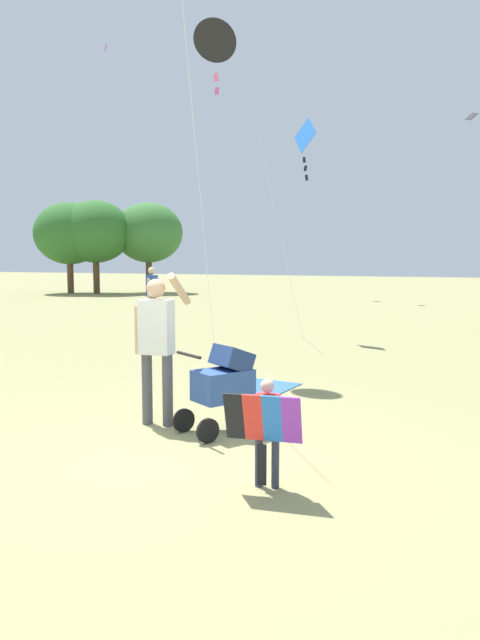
{
  "coord_description": "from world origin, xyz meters",
  "views": [
    {
      "loc": [
        2.99,
        -5.05,
        2.04
      ],
      "look_at": [
        0.28,
        1.48,
        1.3
      ],
      "focal_mm": 33.56,
      "sensor_mm": 36.0,
      "label": 1
    }
  ],
  "objects_px": {
    "person_adult_flyer": "(157,338)",
    "person_sitting_far": "(152,291)",
    "kite_adult_black": "(215,43)",
    "child_with_butterfly_kite": "(266,423)",
    "picnic_blanket": "(254,386)",
    "kite_orange_delta": "(304,142)",
    "stroller": "(224,381)"
  },
  "relations": [
    {
      "from": "kite_adult_black",
      "to": "picnic_blanket",
      "type": "height_order",
      "value": "kite_adult_black"
    },
    {
      "from": "kite_adult_black",
      "to": "kite_orange_delta",
      "type": "height_order",
      "value": "kite_adult_black"
    },
    {
      "from": "kite_orange_delta",
      "to": "picnic_blanket",
      "type": "xyz_separation_m",
      "value": [
        1.0,
        -5.94,
        -4.87
      ]
    },
    {
      "from": "person_adult_flyer",
      "to": "person_sitting_far",
      "type": "height_order",
      "value": "person_adult_flyer"
    },
    {
      "from": "kite_adult_black",
      "to": "kite_orange_delta",
      "type": "distance_m",
      "value": 4.86
    },
    {
      "from": "person_adult_flyer",
      "to": "kite_orange_delta",
      "type": "distance_m",
      "value": 9.25
    },
    {
      "from": "person_sitting_far",
      "to": "picnic_blanket",
      "type": "bearing_deg",
      "value": -49.32
    },
    {
      "from": "person_adult_flyer",
      "to": "stroller",
      "type": "height_order",
      "value": "person_adult_flyer"
    },
    {
      "from": "person_adult_flyer",
      "to": "picnic_blanket",
      "type": "xyz_separation_m",
      "value": [
        0.31,
        2.46,
        -1.07
      ]
    },
    {
      "from": "person_adult_flyer",
      "to": "person_sitting_far",
      "type": "relative_size",
      "value": 1.07
    },
    {
      "from": "picnic_blanket",
      "to": "kite_orange_delta",
      "type": "bearing_deg",
      "value": 99.51
    },
    {
      "from": "child_with_butterfly_kite",
      "to": "kite_orange_delta",
      "type": "bearing_deg",
      "value": 104.91
    },
    {
      "from": "stroller",
      "to": "kite_orange_delta",
      "type": "xyz_separation_m",
      "value": [
        -1.56,
        8.36,
        4.27
      ]
    },
    {
      "from": "picnic_blanket",
      "to": "person_sitting_far",
      "type": "bearing_deg",
      "value": 130.68
    },
    {
      "from": "stroller",
      "to": "kite_adult_black",
      "type": "height_order",
      "value": "kite_adult_black"
    },
    {
      "from": "kite_adult_black",
      "to": "child_with_butterfly_kite",
      "type": "bearing_deg",
      "value": -60.77
    },
    {
      "from": "child_with_butterfly_kite",
      "to": "kite_orange_delta",
      "type": "relative_size",
      "value": 0.18
    },
    {
      "from": "person_adult_flyer",
      "to": "person_sitting_far",
      "type": "xyz_separation_m",
      "value": [
        -5.79,
        9.55,
        -0.05
      ]
    },
    {
      "from": "person_adult_flyer",
      "to": "kite_orange_delta",
      "type": "height_order",
      "value": "kite_orange_delta"
    },
    {
      "from": "child_with_butterfly_kite",
      "to": "kite_adult_black",
      "type": "distance_m",
      "value": 7.74
    },
    {
      "from": "child_with_butterfly_kite",
      "to": "person_adult_flyer",
      "type": "xyz_separation_m",
      "value": [
        -1.93,
        1.41,
        0.48
      ]
    },
    {
      "from": "stroller",
      "to": "person_sitting_far",
      "type": "bearing_deg",
      "value": 125.02
    },
    {
      "from": "kite_adult_black",
      "to": "person_sitting_far",
      "type": "distance_m",
      "value": 9.02
    },
    {
      "from": "child_with_butterfly_kite",
      "to": "kite_orange_delta",
      "type": "distance_m",
      "value": 11.02
    },
    {
      "from": "stroller",
      "to": "kite_adult_black",
      "type": "xyz_separation_m",
      "value": [
        -1.77,
        3.58,
        5.15
      ]
    },
    {
      "from": "child_with_butterfly_kite",
      "to": "stroller",
      "type": "relative_size",
      "value": 0.91
    },
    {
      "from": "child_with_butterfly_kite",
      "to": "kite_adult_black",
      "type": "height_order",
      "value": "kite_adult_black"
    },
    {
      "from": "child_with_butterfly_kite",
      "to": "kite_adult_black",
      "type": "xyz_separation_m",
      "value": [
        -2.82,
        5.03,
        5.16
      ]
    },
    {
      "from": "child_with_butterfly_kite",
      "to": "picnic_blanket",
      "type": "xyz_separation_m",
      "value": [
        -1.62,
        3.87,
        -0.59
      ]
    },
    {
      "from": "person_adult_flyer",
      "to": "person_sitting_far",
      "type": "distance_m",
      "value": 11.16
    },
    {
      "from": "kite_adult_black",
      "to": "kite_orange_delta",
      "type": "xyz_separation_m",
      "value": [
        0.2,
        4.78,
        -0.88
      ]
    },
    {
      "from": "person_adult_flyer",
      "to": "picnic_blanket",
      "type": "bearing_deg",
      "value": 82.84
    }
  ]
}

